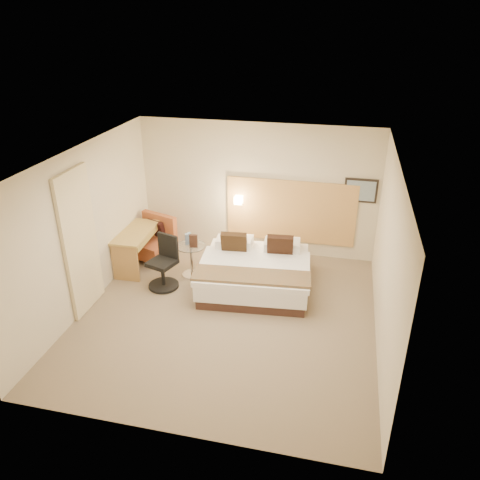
% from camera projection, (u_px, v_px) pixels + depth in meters
% --- Properties ---
extents(floor, '(4.80, 5.00, 0.02)m').
position_uv_depth(floor, '(227.00, 316.00, 7.80)').
color(floor, '#776650').
rests_on(floor, ground).
extents(ceiling, '(4.80, 5.00, 0.02)m').
position_uv_depth(ceiling, '(225.00, 157.00, 6.61)').
color(ceiling, white).
rests_on(ceiling, floor).
extents(wall_back, '(4.80, 0.02, 2.70)m').
position_uv_depth(wall_back, '(257.00, 189.00, 9.41)').
color(wall_back, beige).
rests_on(wall_back, floor).
extents(wall_front, '(4.80, 0.02, 2.70)m').
position_uv_depth(wall_front, '(168.00, 344.00, 5.00)').
color(wall_front, beige).
rests_on(wall_front, floor).
extents(wall_left, '(0.02, 5.00, 2.70)m').
position_uv_depth(wall_left, '(84.00, 229.00, 7.69)').
color(wall_left, beige).
rests_on(wall_left, floor).
extents(wall_right, '(0.02, 5.00, 2.70)m').
position_uv_depth(wall_right, '(388.00, 260.00, 6.72)').
color(wall_right, beige).
rests_on(wall_right, floor).
extents(headboard_panel, '(2.60, 0.04, 1.30)m').
position_uv_depth(headboard_panel, '(290.00, 211.00, 9.41)').
color(headboard_panel, tan).
rests_on(headboard_panel, wall_back).
extents(art_frame, '(0.62, 0.03, 0.47)m').
position_uv_depth(art_frame, '(361.00, 190.00, 8.91)').
color(art_frame, black).
rests_on(art_frame, wall_back).
extents(art_canvas, '(0.54, 0.01, 0.39)m').
position_uv_depth(art_canvas, '(361.00, 191.00, 8.89)').
color(art_canvas, gray).
rests_on(art_canvas, wall_back).
extents(lamp_arm, '(0.02, 0.12, 0.02)m').
position_uv_depth(lamp_arm, '(239.00, 199.00, 9.49)').
color(lamp_arm, silver).
rests_on(lamp_arm, wall_back).
extents(lamp_shade, '(0.15, 0.15, 0.15)m').
position_uv_depth(lamp_shade, '(238.00, 200.00, 9.43)').
color(lamp_shade, '#FCEBC5').
rests_on(lamp_shade, wall_back).
extents(curtain, '(0.06, 0.90, 2.42)m').
position_uv_depth(curtain, '(80.00, 243.00, 7.52)').
color(curtain, beige).
rests_on(curtain, wall_left).
extents(bottle_a, '(0.08, 0.08, 0.23)m').
position_uv_depth(bottle_a, '(187.00, 239.00, 8.73)').
color(bottle_a, '#7D9BC2').
rests_on(bottle_a, side_table).
extents(bottle_b, '(0.08, 0.08, 0.23)m').
position_uv_depth(bottle_b, '(189.00, 238.00, 8.77)').
color(bottle_b, '#7BA3BE').
rests_on(bottle_b, side_table).
extents(menu_folder, '(0.15, 0.07, 0.25)m').
position_uv_depth(menu_folder, '(194.00, 241.00, 8.64)').
color(menu_folder, '#392017').
rests_on(menu_folder, side_table).
extents(bed, '(2.10, 2.06, 0.95)m').
position_uv_depth(bed, '(255.00, 271.00, 8.53)').
color(bed, '#38221C').
rests_on(bed, floor).
extents(lounge_chair, '(1.01, 0.95, 0.87)m').
position_uv_depth(lounge_chair, '(153.00, 241.00, 9.55)').
color(lounge_chair, '#A8894F').
rests_on(lounge_chair, floor).
extents(side_table, '(0.63, 0.63, 0.63)m').
position_uv_depth(side_table, '(191.00, 259.00, 8.87)').
color(side_table, white).
rests_on(side_table, floor).
extents(desk, '(0.60, 1.24, 0.76)m').
position_uv_depth(desk, '(137.00, 239.00, 9.06)').
color(desk, '#B19145').
rests_on(desk, floor).
extents(desk_chair, '(0.70, 0.70, 0.98)m').
position_uv_depth(desk_chair, '(164.00, 266.00, 8.48)').
color(desk_chair, black).
rests_on(desk_chair, floor).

